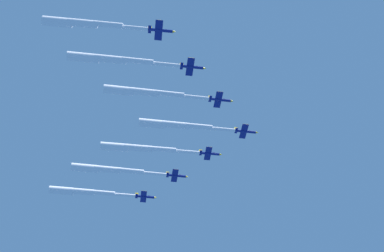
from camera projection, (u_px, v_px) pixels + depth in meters
name	position (u px, v px, depth m)	size (l,w,h in m)	color
jet_lead	(176.00, 125.00, 214.26)	(42.33, 31.37, 3.74)	navy
jet_port_inner	(139.00, 148.00, 222.81)	(44.01, 33.34, 3.73)	navy
jet_starboard_inner	(145.00, 92.00, 204.34)	(43.81, 32.06, 3.70)	navy
jet_port_mid	(108.00, 170.00, 230.02)	(44.24, 32.18, 3.69)	navy
jet_starboard_mid	(111.00, 59.00, 193.78)	(43.94, 32.80, 3.70)	navy
jet_port_outer	(83.00, 192.00, 237.85)	(41.69, 30.94, 3.72)	navy
jet_starboard_outer	(84.00, 24.00, 183.46)	(39.52, 30.20, 3.69)	navy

